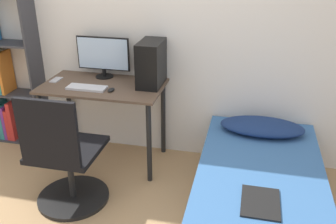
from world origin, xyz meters
name	(u,v)px	position (x,y,z in m)	size (l,w,h in m)	color
wall_back	(146,25)	(0.00, 1.33, 1.25)	(8.00, 0.05, 2.50)	silver
desk	(104,97)	(-0.32, 0.99, 0.65)	(1.08, 0.61, 0.77)	brown
bookshelf	(5,77)	(-1.45, 1.18, 0.69)	(0.56, 0.25, 1.57)	#38383D
office_chair	(65,164)	(-0.37, 0.28, 0.37)	(0.58, 0.58, 0.98)	black
bed	(258,201)	(1.10, 0.36, 0.21)	(0.93, 1.87, 0.44)	#4C3D2D
pillow	(262,127)	(1.10, 1.04, 0.49)	(0.71, 0.36, 0.11)	navy
magazine	(260,202)	(1.09, 0.06, 0.44)	(0.24, 0.32, 0.01)	black
monitor	(103,56)	(-0.38, 1.20, 0.98)	(0.50, 0.17, 0.38)	black
keyboard	(87,88)	(-0.42, 0.87, 0.78)	(0.35, 0.13, 0.02)	silver
pc_tower	(151,63)	(0.10, 1.10, 0.97)	(0.20, 0.36, 0.39)	black
mouse	(111,90)	(-0.19, 0.87, 0.78)	(0.06, 0.09, 0.02)	black
phone	(56,80)	(-0.78, 1.01, 0.77)	(0.07, 0.14, 0.01)	#B7B7BC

